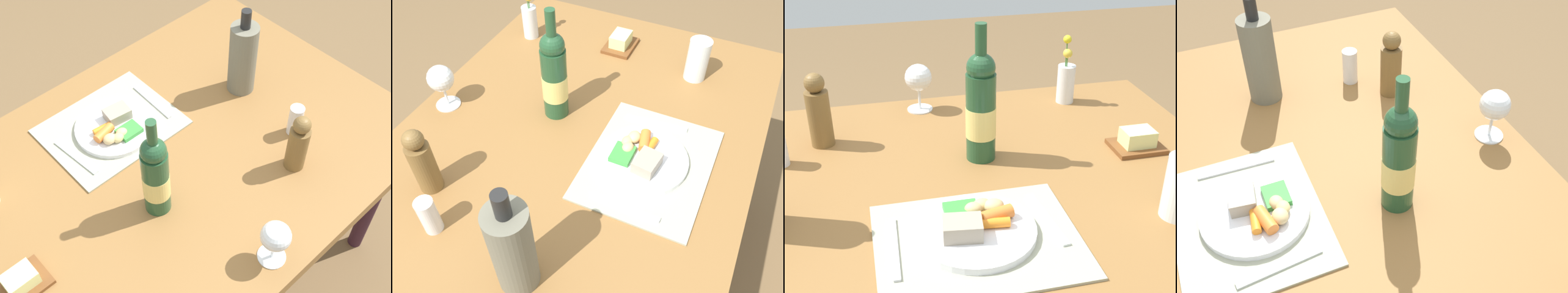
{
  "view_description": "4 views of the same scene",
  "coord_description": "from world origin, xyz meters",
  "views": [
    {
      "loc": [
        0.62,
        0.78,
        1.96
      ],
      "look_at": [
        -0.08,
        0.03,
        0.75
      ],
      "focal_mm": 49.41,
      "sensor_mm": 36.0,
      "label": 1
    },
    {
      "loc": [
        -0.7,
        -0.39,
        1.59
      ],
      "look_at": [
        -0.03,
        -0.08,
        0.79
      ],
      "focal_mm": 38.95,
      "sensor_mm": 36.0,
      "label": 2
    },
    {
      "loc": [
        -0.14,
        -1.03,
        1.38
      ],
      "look_at": [
        0.09,
        -0.03,
        0.81
      ],
      "focal_mm": 48.95,
      "sensor_mm": 36.0,
      "label": 3
    },
    {
      "loc": [
        0.78,
        -0.24,
        1.57
      ],
      "look_at": [
        -0.02,
        0.1,
        0.76
      ],
      "focal_mm": 44.8,
      "sensor_mm": 36.0,
      "label": 4
    }
  ],
  "objects": [
    {
      "name": "knife",
      "position": [
        0.2,
        -0.2,
        0.72
      ],
      "size": [
        0.03,
        0.18,
        0.0
      ],
      "primitive_type": "cube",
      "rotation": [
        0.0,
        0.0,
        0.1
      ],
      "color": "silver",
      "rests_on": "placemat"
    },
    {
      "name": "wine_glass",
      "position": [
        0.02,
        0.42,
        0.81
      ],
      "size": [
        0.08,
        0.08,
        0.14
      ],
      "color": "white",
      "rests_on": "dining_table"
    },
    {
      "name": "dining_table",
      "position": [
        0.0,
        0.0,
        0.65
      ],
      "size": [
        1.46,
        1.0,
        0.71
      ],
      "color": "brown",
      "rests_on": "ground_plane"
    },
    {
      "name": "pepper_mill",
      "position": [
        -0.26,
        0.26,
        0.81
      ],
      "size": [
        0.06,
        0.06,
        0.2
      ],
      "color": "brown",
      "rests_on": "dining_table"
    },
    {
      "name": "fork",
      "position": [
        -0.12,
        -0.22,
        0.72
      ],
      "size": [
        0.02,
        0.18,
        0.0
      ],
      "primitive_type": "cube",
      "rotation": [
        0.0,
        0.0,
        -0.04
      ],
      "color": "silver",
      "rests_on": "placemat"
    },
    {
      "name": "flower_vase",
      "position": [
        0.46,
        0.38,
        0.78
      ],
      "size": [
        0.05,
        0.05,
        0.21
      ],
      "color": "silver",
      "rests_on": "dining_table"
    },
    {
      "name": "butter_dish",
      "position": [
        0.53,
        0.05,
        0.73
      ],
      "size": [
        0.13,
        0.1,
        0.05
      ],
      "color": "brown",
      "rests_on": "dining_table"
    },
    {
      "name": "dinner_plate",
      "position": [
        0.04,
        -0.2,
        0.73
      ],
      "size": [
        0.24,
        0.24,
        0.05
      ],
      "color": "white",
      "rests_on": "placemat"
    },
    {
      "name": "placemat",
      "position": [
        0.04,
        -0.23,
        0.71
      ],
      "size": [
        0.4,
        0.32,
        0.01
      ],
      "primitive_type": "cube",
      "color": "#A1A289",
      "rests_on": "dining_table"
    },
    {
      "name": "wine_bottle",
      "position": [
        0.13,
        0.1,
        0.85
      ],
      "size": [
        0.07,
        0.07,
        0.34
      ],
      "color": "#21492A",
      "rests_on": "dining_table"
    }
  ]
}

